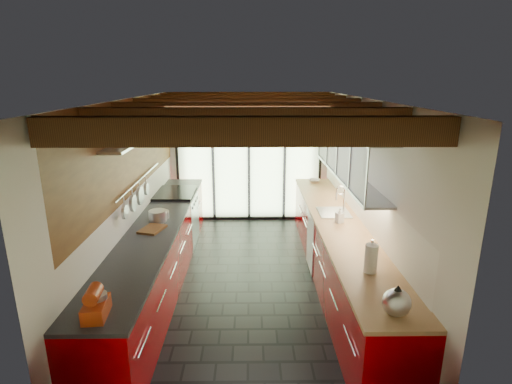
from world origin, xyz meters
TOP-DOWN VIEW (x-y plane):
  - ground at (0.00, 0.00)m, footprint 5.50×5.50m
  - room_shell at (0.00, 0.00)m, footprint 5.50×5.50m
  - ceiling_beams at (-0.00, 0.38)m, footprint 3.14×5.06m
  - glass_door at (0.00, 2.69)m, footprint 2.95×0.10m
  - left_counter at (-1.28, 0.00)m, footprint 0.68×5.00m
  - range_stove at (-1.28, 1.45)m, footprint 0.66×0.90m
  - right_counter at (1.27, 0.00)m, footprint 0.68×5.00m
  - sink_assembly at (1.29, 0.40)m, footprint 0.45×0.52m
  - upper_cabinets_right at (1.43, 0.30)m, footprint 0.34×3.00m
  - left_wall_fixtures at (-1.47, 0.14)m, footprint 0.28×2.60m
  - stand_mixer at (-1.27, -2.24)m, footprint 0.21×0.33m
  - pot_large at (-1.27, 0.08)m, footprint 0.30×0.30m
  - pot_small at (-1.27, 0.20)m, footprint 0.32×0.32m
  - cutting_board at (-1.27, -0.27)m, footprint 0.35×0.42m
  - kettle at (1.27, -2.25)m, footprint 0.32×0.34m
  - paper_towel at (1.27, -1.49)m, footprint 0.16×0.16m
  - soap_bottle at (1.27, -0.01)m, footprint 0.12×0.12m
  - bowl at (1.27, 2.25)m, footprint 0.25×0.25m

SIDE VIEW (x-z plane):
  - ground at x=0.00m, z-range 0.00..0.00m
  - right_counter at x=1.27m, z-range 0.00..0.92m
  - left_counter at x=-1.28m, z-range 0.00..0.92m
  - range_stove at x=-1.28m, z-range -0.01..0.96m
  - cutting_board at x=-1.27m, z-range 0.92..0.95m
  - bowl at x=1.27m, z-range 0.92..0.97m
  - sink_assembly at x=1.29m, z-range 0.75..1.17m
  - pot_small at x=-1.27m, z-range 0.92..1.02m
  - pot_large at x=-1.27m, z-range 0.92..1.08m
  - soap_bottle at x=1.27m, z-range 0.92..1.13m
  - stand_mixer at x=-1.27m, z-range 0.89..1.18m
  - kettle at x=1.27m, z-range 0.90..1.19m
  - paper_towel at x=1.27m, z-range 0.89..1.25m
  - room_shell at x=0.00m, z-range -1.10..4.40m
  - glass_door at x=0.00m, z-range 0.21..3.11m
  - upper_cabinets_right at x=1.43m, z-range 0.35..3.35m
  - left_wall_fixtures at x=-1.47m, z-range 1.40..2.36m
  - ceiling_beams at x=0.00m, z-range 0.01..4.91m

